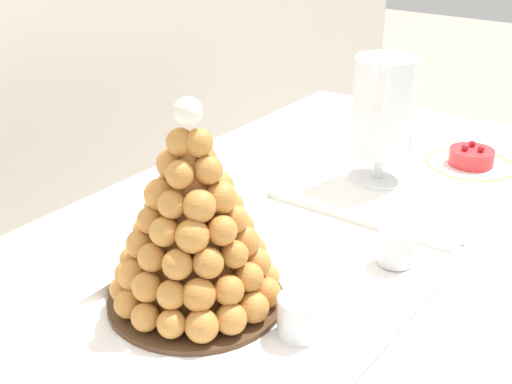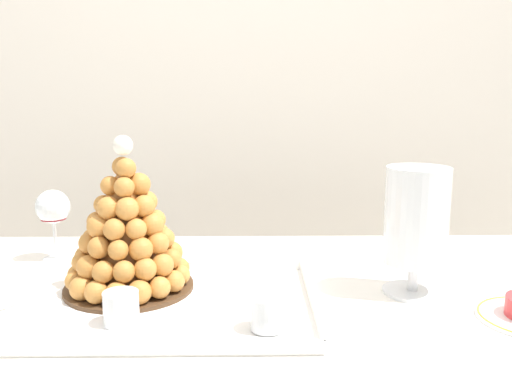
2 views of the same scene
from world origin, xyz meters
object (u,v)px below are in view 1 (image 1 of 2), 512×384
at_px(macaron_goblet, 383,108).
at_px(fruit_tart_plate, 471,161).
at_px(dessert_cup_mid_left, 300,317).
at_px(croquembouche, 194,229).
at_px(dessert_cup_centre, 396,248).
at_px(serving_tray, 245,313).

xyz_separation_m(macaron_goblet, fruit_tart_plate, (0.17, -0.13, -0.13)).
bearing_deg(fruit_tart_plate, dessert_cup_mid_left, -178.10).
bearing_deg(croquembouche, dessert_cup_mid_left, -82.65).
distance_m(dessert_cup_mid_left, dessert_cup_centre, 0.24).
height_order(croquembouche, dessert_cup_centre, croquembouche).
xyz_separation_m(serving_tray, croquembouche, (-0.02, 0.07, 0.12)).
relative_size(croquembouche, dessert_cup_mid_left, 5.04).
relative_size(croquembouche, macaron_goblet, 1.21).
bearing_deg(dessert_cup_mid_left, dessert_cup_centre, -5.35).
distance_m(serving_tray, dessert_cup_centre, 0.27).
bearing_deg(croquembouche, macaron_goblet, -0.68).
bearing_deg(dessert_cup_mid_left, macaron_goblet, 15.95).
height_order(dessert_cup_centre, fruit_tart_plate, dessert_cup_centre).
distance_m(croquembouche, dessert_cup_centre, 0.33).
bearing_deg(croquembouche, dessert_cup_centre, -34.60).
distance_m(serving_tray, dessert_cup_mid_left, 0.09).
distance_m(dessert_cup_centre, fruit_tart_plate, 0.46).
relative_size(dessert_cup_mid_left, fruit_tart_plate, 0.32).
bearing_deg(dessert_cup_mid_left, fruit_tart_plate, 1.90).
bearing_deg(dessert_cup_mid_left, croquembouche, 97.35).
distance_m(serving_tray, fruit_tart_plate, 0.70).
bearing_deg(dessert_cup_centre, serving_tray, 155.49).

